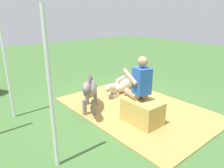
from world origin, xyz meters
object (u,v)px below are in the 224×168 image
object	(u,v)px
pony_standing	(89,90)
tent_pole_right	(6,66)
pony_lying	(120,86)
tent_pole_left	(51,94)
person_seated	(138,85)
hay_bale	(142,112)

from	to	relation	value
pony_standing	tent_pole_right	xyz separation A→B (m)	(0.86, 1.41, 0.60)
pony_lying	tent_pole_right	size ratio (longest dim) A/B	0.59
tent_pole_left	pony_lying	bearing A→B (deg)	-58.80
person_seated	hay_bale	bearing A→B (deg)	170.32
hay_bale	pony_standing	distance (m)	1.27
person_seated	pony_lying	world-z (taller)	person_seated
hay_bale	tent_pole_right	bearing A→B (deg)	44.23
hay_bale	pony_standing	bearing A→B (deg)	24.62
pony_standing	tent_pole_left	size ratio (longest dim) A/B	0.50
person_seated	tent_pole_right	size ratio (longest dim) A/B	0.61
pony_lying	pony_standing	bearing A→B (deg)	109.86
pony_lying	tent_pole_right	xyz separation A→B (m)	(0.36, 2.80, 0.95)
tent_pole_right	pony_lying	bearing A→B (deg)	-97.27
hay_bale	person_seated	size ratio (longest dim) A/B	0.56
tent_pole_left	tent_pole_right	world-z (taller)	same
hay_bale	pony_lying	distance (m)	1.84
person_seated	tent_pole_right	distance (m)	2.69
hay_bale	pony_standing	size ratio (longest dim) A/B	0.69
pony_lying	tent_pole_left	xyz separation A→B (m)	(-1.68, 2.78, 0.95)
pony_lying	tent_pole_left	distance (m)	3.38
pony_lying	person_seated	bearing A→B (deg)	150.02
hay_bale	tent_pole_left	bearing A→B (deg)	91.75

